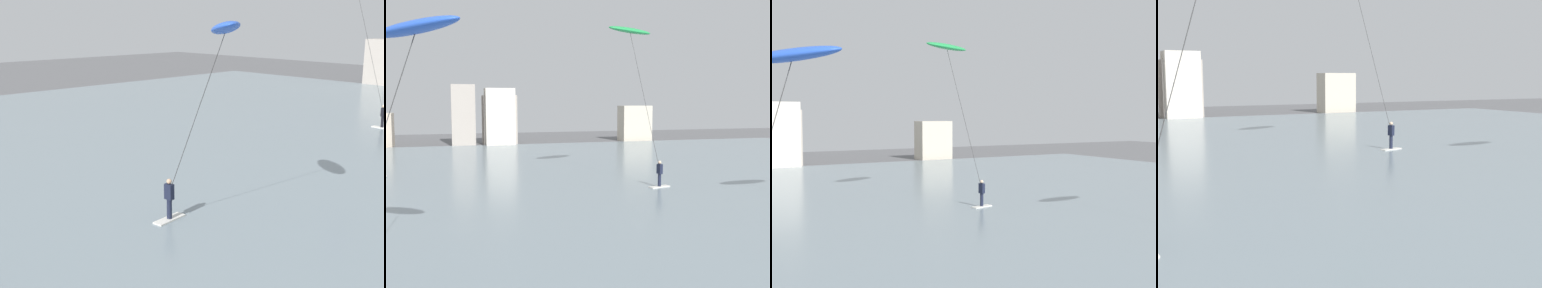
# 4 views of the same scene
# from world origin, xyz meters

# --- Properties ---
(water_bay) EXTENTS (84.00, 52.00, 0.10)m
(water_bay) POSITION_xyz_m (0.00, 31.00, 0.05)
(water_bay) COLOR gray
(water_bay) RESTS_ON ground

